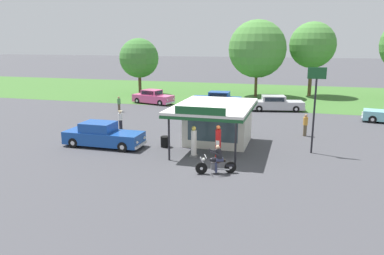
# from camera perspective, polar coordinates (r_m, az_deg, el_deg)

# --- Properties ---
(ground_plane) EXTENTS (300.00, 300.00, 0.00)m
(ground_plane) POSITION_cam_1_polar(r_m,az_deg,el_deg) (21.52, 3.44, -5.69)
(ground_plane) COLOR #424247
(grass_verge_strip) EXTENTS (120.00, 24.00, 0.01)m
(grass_verge_strip) POSITION_cam_1_polar(r_m,az_deg,el_deg) (50.57, 10.90, 5.01)
(grass_verge_strip) COLOR #3D6B2D
(grass_verge_strip) RESTS_ON ground
(service_station_kiosk) EXTENTS (4.86, 7.12, 3.37)m
(service_station_kiosk) POSITION_cam_1_polar(r_m,az_deg,el_deg) (25.33, 3.90, 1.14)
(service_station_kiosk) COLOR beige
(service_station_kiosk) RESTS_ON ground
(gas_pump_nearside) EXTENTS (0.44, 0.44, 1.92)m
(gas_pump_nearside) POSITION_cam_1_polar(r_m,az_deg,el_deg) (22.67, 0.29, -2.37)
(gas_pump_nearside) COLOR slate
(gas_pump_nearside) RESTS_ON ground
(gas_pump_offside) EXTENTS (0.44, 0.44, 2.07)m
(gas_pump_offside) POSITION_cam_1_polar(r_m,az_deg,el_deg) (22.30, 4.04, -2.46)
(gas_pump_offside) COLOR slate
(gas_pump_offside) RESTS_ON ground
(motorcycle_with_rider) EXTENTS (2.10, 1.00, 1.58)m
(motorcycle_with_rider) POSITION_cam_1_polar(r_m,az_deg,el_deg) (19.91, 3.83, -5.28)
(motorcycle_with_rider) COLOR black
(motorcycle_with_rider) RESTS_ON ground
(featured_classic_sedan) EXTENTS (5.54, 1.98, 1.64)m
(featured_classic_sedan) POSITION_cam_1_polar(r_m,az_deg,el_deg) (25.67, -13.54, -1.22)
(featured_classic_sedan) COLOR #19479E
(featured_classic_sedan) RESTS_ON ground
(parked_car_back_row_far_left) EXTENTS (5.78, 2.94, 1.53)m
(parked_car_back_row_far_left) POSITION_cam_1_polar(r_m,az_deg,el_deg) (38.90, 12.76, 3.58)
(parked_car_back_row_far_left) COLOR #B7B7BC
(parked_car_back_row_far_left) RESTS_ON ground
(parked_car_back_row_centre_right) EXTENTS (5.13, 2.96, 1.58)m
(parked_car_back_row_centre_right) POSITION_cam_1_polar(r_m,az_deg,el_deg) (42.47, -6.04, 4.63)
(parked_car_back_row_centre_right) COLOR #E55993
(parked_car_back_row_centre_right) RESTS_ON ground
(parked_car_back_row_left) EXTENTS (5.60, 2.15, 1.58)m
(parked_car_back_row_left) POSITION_cam_1_polar(r_m,az_deg,el_deg) (40.77, 3.83, 4.32)
(parked_car_back_row_left) COLOR #19479E
(parked_car_back_row_left) RESTS_ON ground
(bystander_leaning_by_kiosk) EXTENTS (0.34, 0.34, 1.66)m
(bystander_leaning_by_kiosk) POSITION_cam_1_polar(r_m,az_deg,el_deg) (28.89, 17.03, 0.43)
(bystander_leaning_by_kiosk) COLOR brown
(bystander_leaning_by_kiosk) RESTS_ON ground
(bystander_admiring_sedan) EXTENTS (0.34, 0.34, 1.53)m
(bystander_admiring_sedan) POSITION_cam_1_polar(r_m,az_deg,el_deg) (38.09, -11.17, 3.61)
(bystander_admiring_sedan) COLOR brown
(bystander_admiring_sedan) RESTS_ON ground
(bystander_chatting_near_pumps) EXTENTS (0.34, 0.34, 1.61)m
(bystander_chatting_near_pumps) POSITION_cam_1_polar(r_m,az_deg,el_deg) (29.67, -1.19, 1.28)
(bystander_chatting_near_pumps) COLOR brown
(bystander_chatting_near_pumps) RESTS_ON ground
(bystander_standing_back_lot) EXTENTS (0.34, 0.34, 1.55)m
(bystander_standing_back_lot) POSITION_cam_1_polar(r_m,az_deg,el_deg) (30.22, -10.93, 1.21)
(bystander_standing_back_lot) COLOR black
(bystander_standing_back_lot) RESTS_ON ground
(tree_oak_distant_spare) EXTENTS (7.19, 7.19, 9.60)m
(tree_oak_distant_spare) POSITION_cam_1_polar(r_m,az_deg,el_deg) (48.08, 10.16, 11.67)
(tree_oak_distant_spare) COLOR brown
(tree_oak_distant_spare) RESTS_ON ground
(tree_oak_far_right) EXTENTS (5.13, 5.13, 7.35)m
(tree_oak_far_right) POSITION_cam_1_polar(r_m,az_deg,el_deg) (49.88, -8.14, 10.51)
(tree_oak_far_right) COLOR brown
(tree_oak_far_right) RESTS_ON ground
(tree_oak_right) EXTENTS (5.79, 5.79, 9.37)m
(tree_oak_right) POSITION_cam_1_polar(r_m,az_deg,el_deg) (50.18, 18.18, 11.83)
(tree_oak_right) COLOR brown
(tree_oak_right) RESTS_ON ground
(roadside_pole_sign) EXTENTS (1.10, 0.12, 5.40)m
(roadside_pole_sign) POSITION_cam_1_polar(r_m,az_deg,el_deg) (24.08, 18.43, 4.59)
(roadside_pole_sign) COLOR black
(roadside_pole_sign) RESTS_ON ground
(spare_tire_stack) EXTENTS (0.60, 0.60, 0.72)m
(spare_tire_stack) POSITION_cam_1_polar(r_m,az_deg,el_deg) (24.95, -4.16, -2.19)
(spare_tire_stack) COLOR black
(spare_tire_stack) RESTS_ON ground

